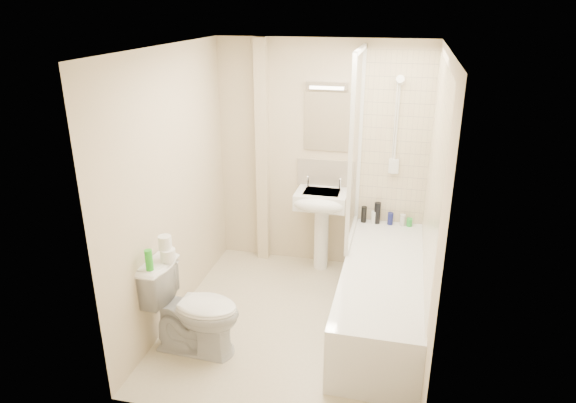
# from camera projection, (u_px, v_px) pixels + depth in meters

# --- Properties ---
(floor) EXTENTS (2.50, 2.50, 0.00)m
(floor) POSITION_uv_depth(u_px,v_px,m) (295.00, 322.00, 4.66)
(floor) COLOR beige
(floor) RESTS_ON ground
(wall_back) EXTENTS (2.20, 0.02, 2.40)m
(wall_back) POSITION_uv_depth(u_px,v_px,m) (321.00, 157.00, 5.36)
(wall_back) COLOR beige
(wall_back) RESTS_ON ground
(wall_left) EXTENTS (0.02, 2.50, 2.40)m
(wall_left) POSITION_uv_depth(u_px,v_px,m) (172.00, 189.00, 4.46)
(wall_left) COLOR beige
(wall_left) RESTS_ON ground
(wall_right) EXTENTS (0.02, 2.50, 2.40)m
(wall_right) POSITION_uv_depth(u_px,v_px,m) (433.00, 211.00, 3.99)
(wall_right) COLOR beige
(wall_right) RESTS_ON ground
(ceiling) EXTENTS (2.20, 2.50, 0.02)m
(ceiling) POSITION_uv_depth(u_px,v_px,m) (296.00, 48.00, 3.79)
(ceiling) COLOR white
(ceiling) RESTS_ON wall_back
(tile_back) EXTENTS (0.70, 0.01, 1.75)m
(tile_back) POSITION_uv_depth(u_px,v_px,m) (396.00, 141.00, 5.11)
(tile_back) COLOR beige
(tile_back) RESTS_ON wall_back
(tile_right) EXTENTS (0.01, 2.10, 1.75)m
(tile_right) POSITION_uv_depth(u_px,v_px,m) (434.00, 175.00, 4.09)
(tile_right) COLOR beige
(tile_right) RESTS_ON wall_right
(pipe_boxing) EXTENTS (0.12, 0.12, 2.40)m
(pipe_boxing) POSITION_uv_depth(u_px,v_px,m) (262.00, 155.00, 5.44)
(pipe_boxing) COLOR beige
(pipe_boxing) RESTS_ON ground
(splashback) EXTENTS (0.60, 0.02, 0.30)m
(splashback) POSITION_uv_depth(u_px,v_px,m) (325.00, 173.00, 5.40)
(splashback) COLOR beige
(splashback) RESTS_ON wall_back
(mirror) EXTENTS (0.46, 0.01, 0.60)m
(mirror) POSITION_uv_depth(u_px,v_px,m) (327.00, 122.00, 5.20)
(mirror) COLOR white
(mirror) RESTS_ON wall_back
(strip_light) EXTENTS (0.42, 0.07, 0.07)m
(strip_light) POSITION_uv_depth(u_px,v_px,m) (327.00, 85.00, 5.04)
(strip_light) COLOR silver
(strip_light) RESTS_ON wall_back
(bathtub) EXTENTS (0.70, 2.10, 0.55)m
(bathtub) POSITION_uv_depth(u_px,v_px,m) (382.00, 293.00, 4.58)
(bathtub) COLOR white
(bathtub) RESTS_ON ground
(shower_screen) EXTENTS (0.04, 0.92, 1.80)m
(shower_screen) POSITION_uv_depth(u_px,v_px,m) (356.00, 148.00, 4.77)
(shower_screen) COLOR white
(shower_screen) RESTS_ON bathtub
(shower_fixture) EXTENTS (0.10, 0.16, 0.99)m
(shower_fixture) POSITION_uv_depth(u_px,v_px,m) (396.00, 130.00, 5.02)
(shower_fixture) COLOR silver
(shower_fixture) RESTS_ON wall_back
(pedestal_sink) EXTENTS (0.53, 0.49, 1.02)m
(pedestal_sink) POSITION_uv_depth(u_px,v_px,m) (321.00, 209.00, 5.31)
(pedestal_sink) COLOR white
(pedestal_sink) RESTS_ON ground
(bottle_black_a) EXTENTS (0.06, 0.06, 0.17)m
(bottle_black_a) POSITION_uv_depth(u_px,v_px,m) (364.00, 214.00, 5.38)
(bottle_black_a) COLOR black
(bottle_black_a) RESTS_ON bathtub
(bottle_white_a) EXTENTS (0.06, 0.06, 0.13)m
(bottle_white_a) POSITION_uv_depth(u_px,v_px,m) (374.00, 217.00, 5.36)
(bottle_white_a) COLOR silver
(bottle_white_a) RESTS_ON bathtub
(bottle_black_b) EXTENTS (0.07, 0.07, 0.23)m
(bottle_black_b) POSITION_uv_depth(u_px,v_px,m) (377.00, 213.00, 5.34)
(bottle_black_b) COLOR black
(bottle_black_b) RESTS_ON bathtub
(bottle_blue) EXTENTS (0.06, 0.06, 0.13)m
(bottle_blue) POSITION_uv_depth(u_px,v_px,m) (390.00, 219.00, 5.33)
(bottle_blue) COLOR navy
(bottle_blue) RESTS_ON bathtub
(bottle_white_b) EXTENTS (0.06, 0.06, 0.12)m
(bottle_white_b) POSITION_uv_depth(u_px,v_px,m) (403.00, 220.00, 5.30)
(bottle_white_b) COLOR silver
(bottle_white_b) RESTS_ON bathtub
(bottle_green) EXTENTS (0.06, 0.06, 0.09)m
(bottle_green) POSITION_uv_depth(u_px,v_px,m) (409.00, 222.00, 5.29)
(bottle_green) COLOR green
(bottle_green) RESTS_ON bathtub
(toilet) EXTENTS (0.50, 0.80, 0.78)m
(toilet) POSITION_uv_depth(u_px,v_px,m) (194.00, 309.00, 4.17)
(toilet) COLOR white
(toilet) RESTS_ON ground
(toilet_roll_lower) EXTENTS (0.12, 0.12, 0.10)m
(toilet_roll_lower) POSITION_uv_depth(u_px,v_px,m) (168.00, 255.00, 4.10)
(toilet_roll_lower) COLOR white
(toilet_roll_lower) RESTS_ON toilet
(toilet_roll_upper) EXTENTS (0.11, 0.11, 0.11)m
(toilet_roll_upper) POSITION_uv_depth(u_px,v_px,m) (165.00, 242.00, 4.08)
(toilet_roll_upper) COLOR white
(toilet_roll_upper) RESTS_ON toilet_roll_lower
(green_bottle) EXTENTS (0.06, 0.06, 0.17)m
(green_bottle) POSITION_uv_depth(u_px,v_px,m) (149.00, 260.00, 3.94)
(green_bottle) COLOR green
(green_bottle) RESTS_ON toilet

